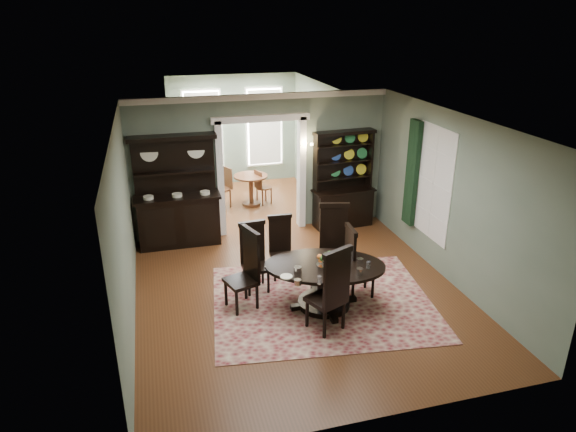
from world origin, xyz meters
name	(u,v)px	position (x,y,z in m)	size (l,w,h in m)	color
room	(300,209)	(0.00, 0.04, 1.58)	(5.51, 6.01, 3.01)	brown
parlor	(240,137)	(0.00, 5.53, 1.52)	(3.51, 3.50, 3.01)	brown
doorway_trim	(261,159)	(0.00, 3.00, 1.62)	(2.08, 0.25, 2.57)	white
right_window	(423,178)	(2.69, 0.93, 1.60)	(0.15, 1.47, 2.12)	white
wall_sconce	(306,146)	(0.95, 2.85, 1.89)	(0.27, 0.21, 0.21)	#D08237
rug	(322,302)	(0.30, -0.31, 0.01)	(3.62, 2.93, 0.01)	maroon
dining_table	(325,277)	(0.28, -0.43, 0.53)	(2.25, 2.25, 0.77)	black
centerpiece	(326,263)	(0.26, -0.51, 0.84)	(1.49, 0.96, 0.24)	silver
chair_far_left	(254,254)	(-0.70, 0.48, 0.65)	(0.49, 0.46, 1.23)	black
chair_far_mid	(281,244)	(-0.13, 0.83, 0.61)	(0.45, 0.43, 1.16)	black
chair_far_right	(334,240)	(0.77, 0.51, 0.74)	(0.62, 0.60, 1.41)	black
chair_end_left	(247,267)	(-0.93, -0.07, 0.71)	(0.61, 0.63, 1.36)	black
chair_end_right	(355,260)	(0.88, -0.22, 0.67)	(0.47, 0.49, 1.27)	black
chair_near	(332,289)	(0.14, -1.14, 0.75)	(0.68, 0.67, 1.42)	black
sideboard	(178,207)	(-1.83, 2.73, 0.80)	(1.74, 0.62, 2.29)	black
welsh_dresser	(343,192)	(1.80, 2.76, 0.79)	(1.43, 0.61, 2.17)	black
parlor_table	(251,186)	(0.06, 4.58, 0.51)	(0.84, 0.84, 0.77)	#542C18
parlor_chair_left	(224,186)	(-0.60, 4.63, 0.53)	(0.47, 0.46, 0.99)	#542C18
parlor_chair_right	(262,186)	(0.34, 4.58, 0.47)	(0.41, 0.41, 0.88)	#542C18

